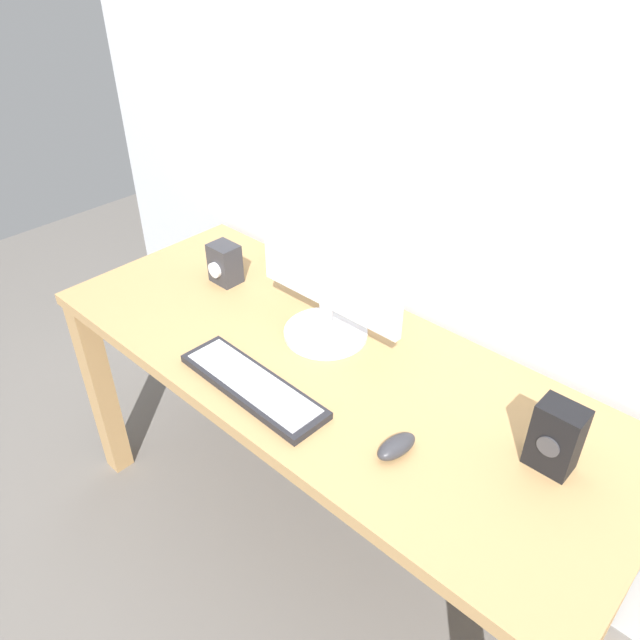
% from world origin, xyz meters
% --- Properties ---
extents(ground_plane, '(6.00, 6.00, 0.00)m').
position_xyz_m(ground_plane, '(0.00, 0.00, 0.00)').
color(ground_plane, slate).
extents(wall_back, '(2.97, 0.04, 3.00)m').
position_xyz_m(wall_back, '(0.00, 0.38, 1.50)').
color(wall_back, silver).
rests_on(wall_back, ground_plane).
extents(desk, '(1.70, 0.68, 0.78)m').
position_xyz_m(desk, '(0.00, 0.00, 0.66)').
color(desk, tan).
rests_on(desk, ground_plane).
extents(monitor, '(0.48, 0.24, 0.45)m').
position_xyz_m(monitor, '(-0.08, 0.09, 1.01)').
color(monitor, silver).
rests_on(monitor, desk).
extents(keyboard_primary, '(0.45, 0.14, 0.02)m').
position_xyz_m(keyboard_primary, '(-0.06, -0.21, 0.79)').
color(keyboard_primary, '#232328').
rests_on(keyboard_primary, desk).
extents(mouse, '(0.07, 0.11, 0.04)m').
position_xyz_m(mouse, '(0.34, -0.14, 0.80)').
color(mouse, '#333338').
rests_on(mouse, desk).
extents(speaker_right, '(0.10, 0.08, 0.17)m').
position_xyz_m(speaker_right, '(0.61, 0.06, 0.86)').
color(speaker_right, black).
rests_on(speaker_right, desk).
extents(audio_controller, '(0.09, 0.09, 0.13)m').
position_xyz_m(audio_controller, '(-0.52, 0.08, 0.84)').
color(audio_controller, '#333338').
rests_on(audio_controller, desk).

